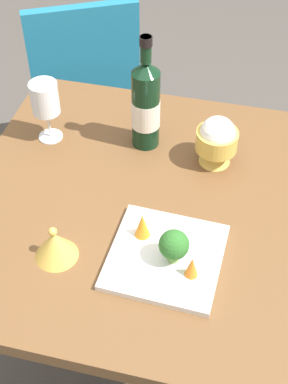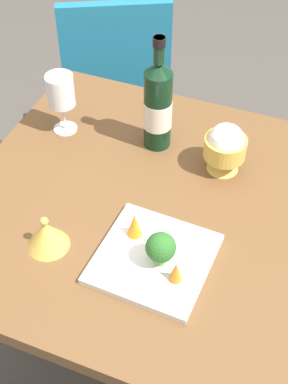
{
  "view_description": "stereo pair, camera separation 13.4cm",
  "coord_description": "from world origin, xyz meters",
  "px_view_note": "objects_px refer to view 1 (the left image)",
  "views": [
    {
      "loc": [
        -0.22,
        0.91,
        1.71
      ],
      "look_at": [
        0.0,
        0.0,
        0.75
      ],
      "focal_mm": 50.85,
      "sensor_mm": 36.0,
      "label": 1
    },
    {
      "loc": [
        -0.35,
        0.87,
        1.71
      ],
      "look_at": [
        0.0,
        0.0,
        0.75
      ],
      "focal_mm": 50.85,
      "sensor_mm": 36.0,
      "label": 2
    }
  ],
  "objects_px": {
    "broccoli_floret": "(174,245)",
    "carrot_garnish_right": "(142,225)",
    "wine_bottle": "(146,105)",
    "serving_plate": "(166,257)",
    "rice_bowl": "(217,140)",
    "chair_by_wall": "(84,75)",
    "rice_bowl_lid": "(55,245)",
    "wine_glass": "(45,100)",
    "carrot_garnish_left": "(192,267)"
  },
  "relations": [
    {
      "from": "serving_plate",
      "to": "broccoli_floret",
      "type": "distance_m",
      "value": 0.06
    },
    {
      "from": "rice_bowl",
      "to": "rice_bowl_lid",
      "type": "distance_m",
      "value": 0.5
    },
    {
      "from": "wine_glass",
      "to": "chair_by_wall",
      "type": "bearing_deg",
      "value": -79.38
    },
    {
      "from": "wine_bottle",
      "to": "wine_glass",
      "type": "distance_m",
      "value": 0.27
    },
    {
      "from": "chair_by_wall",
      "to": "carrot_garnish_left",
      "type": "relative_size",
      "value": 15.32
    },
    {
      "from": "wine_bottle",
      "to": "rice_bowl_lid",
      "type": "relative_size",
      "value": 3.28
    },
    {
      "from": "rice_bowl_lid",
      "to": "serving_plate",
      "type": "height_order",
      "value": "rice_bowl_lid"
    },
    {
      "from": "broccoli_floret",
      "to": "carrot_garnish_left",
      "type": "height_order",
      "value": "broccoli_floret"
    },
    {
      "from": "wine_bottle",
      "to": "carrot_garnish_left",
      "type": "xyz_separation_m",
      "value": [
        -0.2,
        0.43,
        -0.09
      ]
    },
    {
      "from": "broccoli_floret",
      "to": "carrot_garnish_right",
      "type": "bearing_deg",
      "value": -32.73
    },
    {
      "from": "wine_bottle",
      "to": "wine_glass",
      "type": "xyz_separation_m",
      "value": [
        0.27,
        0.04,
        -0.0
      ]
    },
    {
      "from": "wine_bottle",
      "to": "serving_plate",
      "type": "relative_size",
      "value": 1.26
    },
    {
      "from": "wine_glass",
      "to": "rice_bowl_lid",
      "type": "bearing_deg",
      "value": 112.28
    },
    {
      "from": "rice_bowl",
      "to": "chair_by_wall",
      "type": "bearing_deg",
      "value": -45.5
    },
    {
      "from": "serving_plate",
      "to": "carrot_garnish_right",
      "type": "relative_size",
      "value": 3.88
    },
    {
      "from": "broccoli_floret",
      "to": "carrot_garnish_right",
      "type": "height_order",
      "value": "broccoli_floret"
    },
    {
      "from": "wine_glass",
      "to": "serving_plate",
      "type": "distance_m",
      "value": 0.55
    },
    {
      "from": "rice_bowl",
      "to": "broccoli_floret",
      "type": "relative_size",
      "value": 1.65
    },
    {
      "from": "wine_bottle",
      "to": "carrot_garnish_right",
      "type": "height_order",
      "value": "wine_bottle"
    },
    {
      "from": "chair_by_wall",
      "to": "carrot_garnish_left",
      "type": "xyz_separation_m",
      "value": [
        -0.58,
        0.98,
        0.24
      ]
    },
    {
      "from": "rice_bowl",
      "to": "serving_plate",
      "type": "relative_size",
      "value": 0.54
    },
    {
      "from": "wine_bottle",
      "to": "rice_bowl",
      "type": "xyz_separation_m",
      "value": [
        -0.2,
        0.03,
        -0.06
      ]
    },
    {
      "from": "chair_by_wall",
      "to": "rice_bowl_lid",
      "type": "height_order",
      "value": "chair_by_wall"
    },
    {
      "from": "serving_plate",
      "to": "broccoli_floret",
      "type": "bearing_deg",
      "value": 154.8
    },
    {
      "from": "rice_bowl",
      "to": "rice_bowl_lid",
      "type": "xyz_separation_m",
      "value": [
        0.3,
        0.4,
        -0.04
      ]
    },
    {
      "from": "rice_bowl_lid",
      "to": "carrot_garnish_left",
      "type": "bearing_deg",
      "value": -178.63
    },
    {
      "from": "rice_bowl",
      "to": "carrot_garnish_right",
      "type": "xyz_separation_m",
      "value": [
        0.12,
        0.31,
        -0.02
      ]
    },
    {
      "from": "wine_bottle",
      "to": "serving_plate",
      "type": "height_order",
      "value": "wine_bottle"
    },
    {
      "from": "rice_bowl",
      "to": "carrot_garnish_right",
      "type": "bearing_deg",
      "value": 68.15
    },
    {
      "from": "wine_glass",
      "to": "rice_bowl",
      "type": "bearing_deg",
      "value": -178.98
    },
    {
      "from": "rice_bowl_lid",
      "to": "serving_plate",
      "type": "distance_m",
      "value": 0.25
    },
    {
      "from": "rice_bowl_lid",
      "to": "carrot_garnish_left",
      "type": "xyz_separation_m",
      "value": [
        -0.31,
        -0.01,
        0.01
      ]
    },
    {
      "from": "wine_bottle",
      "to": "rice_bowl_lid",
      "type": "xyz_separation_m",
      "value": [
        0.11,
        0.43,
        -0.09
      ]
    },
    {
      "from": "wine_bottle",
      "to": "serving_plate",
      "type": "xyz_separation_m",
      "value": [
        -0.14,
        0.39,
        -0.12
      ]
    },
    {
      "from": "serving_plate",
      "to": "carrot_garnish_right",
      "type": "xyz_separation_m",
      "value": [
        0.07,
        -0.04,
        0.04
      ]
    },
    {
      "from": "chair_by_wall",
      "to": "broccoli_floret",
      "type": "bearing_deg",
      "value": -87.72
    },
    {
      "from": "chair_by_wall",
      "to": "wine_bottle",
      "type": "distance_m",
      "value": 0.74
    },
    {
      "from": "chair_by_wall",
      "to": "carrot_garnish_right",
      "type": "bearing_deg",
      "value": -90.38
    },
    {
      "from": "broccoli_floret",
      "to": "carrot_garnish_right",
      "type": "relative_size",
      "value": 1.28
    },
    {
      "from": "serving_plate",
      "to": "carrot_garnish_right",
      "type": "height_order",
      "value": "carrot_garnish_right"
    },
    {
      "from": "wine_bottle",
      "to": "serving_plate",
      "type": "distance_m",
      "value": 0.43
    },
    {
      "from": "wine_bottle",
      "to": "carrot_garnish_right",
      "type": "distance_m",
      "value": 0.36
    },
    {
      "from": "wine_glass",
      "to": "rice_bowl_lid",
      "type": "height_order",
      "value": "wine_glass"
    },
    {
      "from": "carrot_garnish_left",
      "to": "carrot_garnish_right",
      "type": "xyz_separation_m",
      "value": [
        0.13,
        -0.09,
        0.01
      ]
    },
    {
      "from": "chair_by_wall",
      "to": "rice_bowl",
      "type": "relative_size",
      "value": 6.0
    },
    {
      "from": "broccoli_floret",
      "to": "serving_plate",
      "type": "bearing_deg",
      "value": -25.2
    },
    {
      "from": "chair_by_wall",
      "to": "carrot_garnish_left",
      "type": "distance_m",
      "value": 1.16
    },
    {
      "from": "chair_by_wall",
      "to": "rice_bowl_lid",
      "type": "xyz_separation_m",
      "value": [
        -0.27,
        0.99,
        0.23
      ]
    },
    {
      "from": "wine_glass",
      "to": "carrot_garnish_right",
      "type": "xyz_separation_m",
      "value": [
        -0.34,
        0.3,
        -0.08
      ]
    },
    {
      "from": "rice_bowl_lid",
      "to": "carrot_garnish_left",
      "type": "relative_size",
      "value": 1.8
    }
  ]
}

